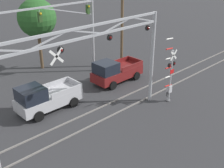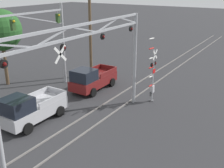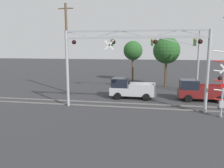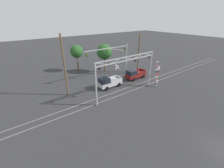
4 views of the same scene
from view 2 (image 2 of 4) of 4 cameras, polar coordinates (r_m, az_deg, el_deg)
The scene contains 9 objects.
rail_track_near at distance 18.10m, azimuth -5.67°, elevation -9.91°, with size 80.00×0.08×0.10m, color gray.
rail_track_far at distance 18.91m, azimuth -9.17°, elevation -8.68°, with size 80.00×0.08×0.10m, color gray.
crossing_gantry at distance 16.12m, azimuth -5.45°, elevation 4.31°, with size 12.51×0.29×6.96m.
crossing_signal_mast at distance 22.15m, azimuth 8.21°, elevation 1.40°, with size 1.37×0.35×5.25m.
traffic_signal_span at distance 24.28m, azimuth -14.28°, elevation 10.02°, with size 10.84×0.39×7.38m.
pickup_truck_lead at distance 19.68m, azimuth -16.32°, elevation -4.93°, with size 4.83×2.19×2.16m.
pickup_truck_following at distance 24.71m, azimuth -4.16°, elevation 0.96°, with size 4.85×2.19×2.16m.
utility_pole_right at distance 27.98m, azimuth -4.46°, elevation 11.11°, with size 1.80×0.28×9.25m.
background_tree_beyond_span at distance 27.01m, azimuth -21.65°, elevation 10.12°, with size 3.67×3.67×6.92m.
Camera 2 is at (-12.31, 6.01, 9.02)m, focal length 45.00 mm.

